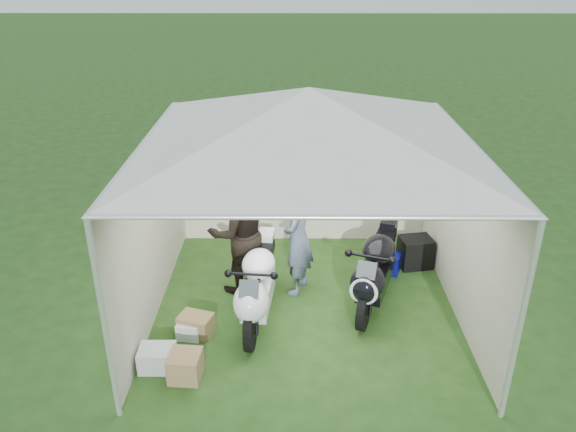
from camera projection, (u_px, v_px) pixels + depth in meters
name	position (u px, v px, depth m)	size (l,w,h in m)	color
ground	(306.00, 306.00, 7.69)	(80.00, 80.00, 0.00)	#1F3D14
canopy_tent	(308.00, 122.00, 6.62)	(5.66, 5.66, 3.00)	silver
motorcycle_white	(257.00, 285.00, 7.18)	(0.55, 1.95, 0.96)	black
motorcycle_black	(375.00, 269.00, 7.52)	(0.92, 1.90, 0.97)	black
paddock_stand	(386.00, 263.00, 8.45)	(0.40, 0.25, 0.30)	#1318D2
person_dark_jacket	(239.00, 232.00, 7.72)	(0.88, 0.68, 1.80)	black
person_blue_jacket	(298.00, 238.00, 7.71)	(0.61, 0.40, 1.68)	slate
equipment_box	(415.00, 252.00, 8.58)	(0.47, 0.38, 0.47)	black
crate_0	(157.00, 358.00, 6.50)	(0.41, 0.32, 0.27)	#B8BDC1
crate_1	(185.00, 366.00, 6.35)	(0.35, 0.35, 0.32)	olive
crate_2	(189.00, 330.00, 7.04)	(0.29, 0.24, 0.21)	silver
crate_3	(196.00, 325.00, 7.08)	(0.41, 0.29, 0.27)	olive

